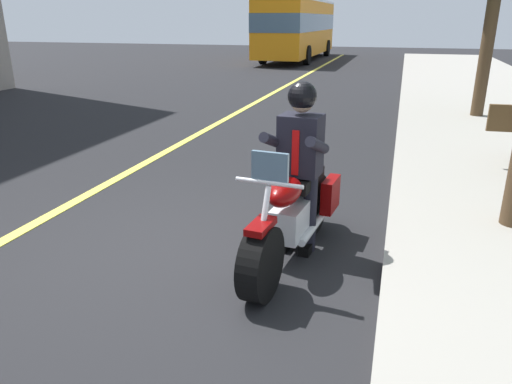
# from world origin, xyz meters

# --- Properties ---
(ground_plane) EXTENTS (80.00, 80.00, 0.00)m
(ground_plane) POSITION_xyz_m (0.00, 0.00, 0.00)
(ground_plane) COLOR black
(lane_center_stripe) EXTENTS (60.00, 0.16, 0.01)m
(lane_center_stripe) POSITION_xyz_m (0.00, -2.00, 0.01)
(lane_center_stripe) COLOR #E5DB4C
(lane_center_stripe) RESTS_ON ground_plane
(motorcycle_main) EXTENTS (2.22, 0.73, 1.26)m
(motorcycle_main) POSITION_xyz_m (-0.23, 1.09, 0.45)
(motorcycle_main) COLOR black
(motorcycle_main) RESTS_ON ground_plane
(rider_main) EXTENTS (0.66, 0.59, 1.74)m
(rider_main) POSITION_xyz_m (-0.42, 1.11, 1.04)
(rider_main) COLOR black
(rider_main) RESTS_ON ground_plane
(bus_near) EXTENTS (11.05, 2.70, 3.30)m
(bus_near) POSITION_xyz_m (-24.90, -4.09, 1.87)
(bus_near) COLOR orange
(bus_near) RESTS_ON ground_plane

